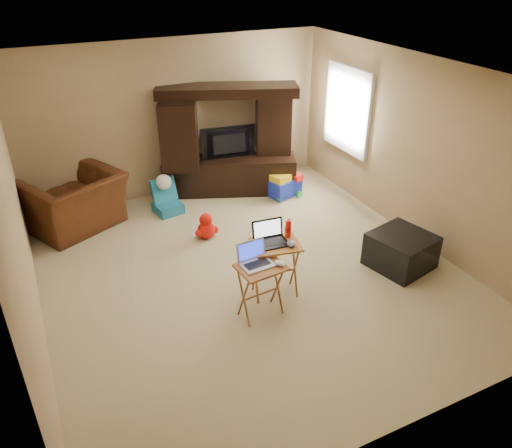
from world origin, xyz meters
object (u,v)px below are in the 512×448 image
plush_toy (206,226)px  laptop_right (272,235)px  tray_table_left (261,291)px  recliner (74,202)px  mouse_right (291,244)px  television (230,144)px  push_toy (286,185)px  laptop_left (257,256)px  child_rocker (167,197)px  mouse_left (280,263)px  ottoman (401,251)px  water_bottle (288,229)px  tray_table_right (275,269)px  entertainment_center (228,141)px

plush_toy → laptop_right: laptop_right is taller
plush_toy → tray_table_left: 1.87m
recliner → mouse_right: 3.50m
television → push_toy: size_ratio=1.66×
plush_toy → laptop_left: bearing=-92.6°
child_rocker → mouse_left: (0.40, -2.93, 0.42)m
ottoman → water_bottle: bearing=170.7°
mouse_right → water_bottle: size_ratio=0.66×
recliner → plush_toy: recliner is taller
child_rocker → water_bottle: (0.73, -2.51, 0.55)m
ottoman → laptop_left: bearing=-178.2°
tray_table_left → mouse_right: mouse_right is taller
mouse_left → laptop_right: bearing=75.7°
laptop_right → mouse_right: size_ratio=2.58×
water_bottle → child_rocker: bearing=106.3°
tray_table_right → mouse_right: size_ratio=4.92×
laptop_right → mouse_right: 0.24m
recliner → tray_table_left: recliner is taller
entertainment_center → ottoman: (1.10, -3.07, -0.67)m
plush_toy → mouse_left: mouse_left is taller
recliner → mouse_left: (1.75, -3.07, 0.27)m
television → laptop_right: (-0.69, -2.83, -0.04)m
tray_table_right → mouse_left: size_ratio=5.30×
tray_table_right → mouse_left: bearing=-100.2°
mouse_right → water_bottle: (0.07, 0.20, 0.08)m
television → push_toy: (0.76, -0.54, -0.66)m
laptop_right → plush_toy: bearing=103.8°
plush_toy → laptop_right: bearing=-81.7°
ottoman → mouse_right: (-1.62, 0.06, 0.51)m
television → plush_toy: bearing=61.4°
tray_table_left → mouse_left: mouse_left is taller
push_toy → plush_toy: bearing=-174.0°
tray_table_left → laptop_left: laptop_left is taller
entertainment_center → water_bottle: bearing=-77.1°
laptop_right → mouse_left: (-0.09, -0.36, -0.14)m
laptop_left → laptop_right: bearing=35.7°
tray_table_left → laptop_left: bearing=129.5°
ottoman → laptop_left: size_ratio=2.07×
television → tray_table_left: television is taller
tray_table_left → entertainment_center: bearing=67.5°
recliner → push_toy: recliner is taller
push_toy → mouse_left: (-1.54, -2.65, 0.48)m
laptop_left → push_toy: bearing=51.1°
entertainment_center → tray_table_left: (-0.97, -3.16, -0.57)m
recliner → mouse_left: recliner is taller
television → child_rocker: bearing=19.8°
recliner → child_rocker: size_ratio=2.40×
entertainment_center → recliner: entertainment_center is taller
laptop_left → ottoman: bearing=-2.5°
recliner → ottoman: (3.63, -2.90, -0.18)m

